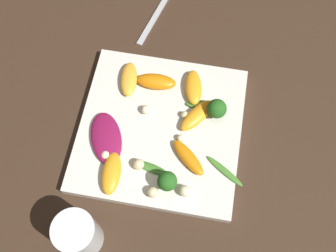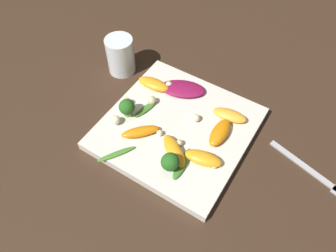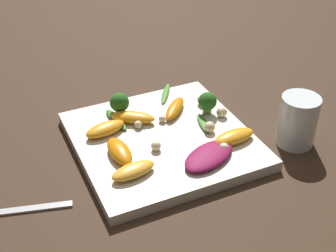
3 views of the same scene
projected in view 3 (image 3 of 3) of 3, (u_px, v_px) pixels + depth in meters
The scene contains 23 objects.
ground_plane at pixel (162, 145), 0.78m from camera, with size 2.40×2.40×0.00m, color #382619.
plate at pixel (162, 140), 0.77m from camera, with size 0.28×0.28×0.02m.
drinking_glass at pixel (298, 121), 0.76m from camera, with size 0.06×0.06×0.09m.
radicchio_leaf_0 at pixel (209, 156), 0.71m from camera, with size 0.11×0.08×0.01m.
orange_segment_0 at pixel (105, 129), 0.77m from camera, with size 0.07×0.04×0.02m.
orange_segment_1 at pixel (133, 117), 0.80m from camera, with size 0.08×0.07×0.02m.
orange_segment_2 at pixel (133, 171), 0.68m from camera, with size 0.07×0.04×0.02m.
orange_segment_3 at pixel (234, 137), 0.75m from camera, with size 0.07×0.04×0.02m.
orange_segment_4 at pixel (120, 151), 0.72m from camera, with size 0.03×0.07×0.02m.
orange_segment_5 at pixel (175, 108), 0.82m from camera, with size 0.07×0.07×0.02m.
broccoli_floret_0 at pixel (119, 103), 0.81m from camera, with size 0.03×0.03×0.04m.
broccoli_floret_1 at pixel (207, 102), 0.81m from camera, with size 0.03×0.03×0.04m.
arugula_sprig_0 at pixel (202, 123), 0.79m from camera, with size 0.03×0.06×0.01m.
arugula_sprig_1 at pixel (166, 93), 0.87m from camera, with size 0.05×0.07×0.01m.
arugula_sprig_2 at pixel (116, 120), 0.80m from camera, with size 0.03×0.07×0.01m.
macadamia_nut_0 at pixel (92, 133), 0.76m from camera, with size 0.01×0.01×0.01m.
macadamia_nut_1 at pixel (222, 112), 0.81m from camera, with size 0.02×0.02×0.02m.
macadamia_nut_2 at pixel (162, 119), 0.80m from camera, with size 0.01×0.01×0.01m.
macadamia_nut_3 at pixel (210, 127), 0.77m from camera, with size 0.02×0.02×0.02m.
macadamia_nut_4 at pixel (156, 146), 0.73m from camera, with size 0.02×0.02×0.02m.
macadamia_nut_5 at pixel (138, 125), 0.78m from camera, with size 0.01×0.01×0.01m.
macadamia_nut_6 at pixel (224, 148), 0.73m from camera, with size 0.02×0.02×0.02m.
macadamia_nut_7 at pixel (202, 100), 0.84m from camera, with size 0.02×0.02×0.02m.
Camera 3 is at (-0.25, -0.57, 0.46)m, focal length 50.00 mm.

